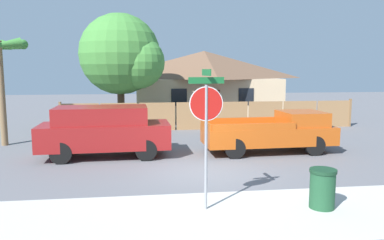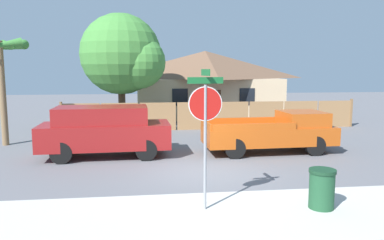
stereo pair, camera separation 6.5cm
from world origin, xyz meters
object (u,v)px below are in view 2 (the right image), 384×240
(palm_tree, at_px, (0,54))
(trash_bin, at_px, (322,189))
(oak_tree, at_px, (125,56))
(house, at_px, (205,82))
(stop_sign, at_px, (205,116))
(red_suv, at_px, (105,130))
(orange_pickup, at_px, (274,132))

(palm_tree, height_order, trash_bin, palm_tree)
(trash_bin, bearing_deg, oak_tree, 111.73)
(house, relative_size, stop_sign, 3.17)
(red_suv, relative_size, orange_pickup, 0.93)
(house, relative_size, trash_bin, 10.96)
(red_suv, distance_m, stop_sign, 6.59)
(orange_pickup, distance_m, stop_sign, 7.03)
(trash_bin, bearing_deg, house, 89.38)
(red_suv, xyz_separation_m, stop_sign, (2.92, -5.79, 1.20))
(red_suv, height_order, trash_bin, red_suv)
(palm_tree, bearing_deg, stop_sign, -48.93)
(house, relative_size, oak_tree, 1.64)
(house, height_order, red_suv, house)
(stop_sign, bearing_deg, palm_tree, 126.12)
(oak_tree, xyz_separation_m, red_suv, (-0.43, -7.15, -3.01))
(palm_tree, relative_size, red_suv, 0.95)
(stop_sign, bearing_deg, trash_bin, -10.79)
(palm_tree, xyz_separation_m, orange_pickup, (11.23, -2.84, -3.13))
(palm_tree, height_order, orange_pickup, palm_tree)
(oak_tree, bearing_deg, house, 46.83)
(orange_pickup, bearing_deg, house, 91.14)
(oak_tree, distance_m, orange_pickup, 10.00)
(trash_bin, bearing_deg, stop_sign, 174.15)
(house, bearing_deg, trash_bin, -90.62)
(red_suv, bearing_deg, trash_bin, -48.86)
(oak_tree, xyz_separation_m, stop_sign, (2.49, -12.94, -1.80))
(house, height_order, oak_tree, oak_tree)
(oak_tree, relative_size, orange_pickup, 1.23)
(palm_tree, bearing_deg, oak_tree, 40.57)
(house, bearing_deg, red_suv, -114.44)
(house, distance_m, palm_tree, 14.69)
(red_suv, height_order, orange_pickup, red_suv)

